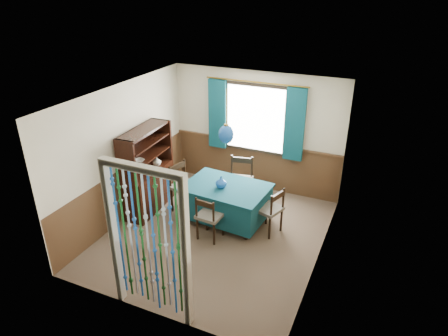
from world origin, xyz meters
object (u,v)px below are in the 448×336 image
at_px(chair_far, 240,181).
at_px(vase_table, 221,182).
at_px(chair_left, 184,187).
at_px(chair_near, 209,216).
at_px(vase_sideboard, 157,161).
at_px(chair_right, 270,210).
at_px(pendant_lamp, 226,134).
at_px(dining_table, 226,201).
at_px(sideboard, 148,181).
at_px(bowl_shelf, 139,160).

relative_size(chair_far, vase_table, 5.02).
bearing_deg(chair_left, vase_table, 98.60).
bearing_deg(chair_near, vase_table, 97.87).
height_order(vase_table, vase_sideboard, vase_sideboard).
height_order(chair_right, vase_table, vase_table).
xyz_separation_m(chair_near, vase_sideboard, (-1.46, 0.71, 0.47)).
distance_m(pendant_lamp, vase_sideboard, 1.70).
relative_size(dining_table, chair_far, 1.61).
bearing_deg(dining_table, sideboard, -169.09).
height_order(pendant_lamp, vase_sideboard, pendant_lamp).
relative_size(chair_far, pendant_lamp, 1.03).
height_order(dining_table, chair_right, chair_right).
xyz_separation_m(chair_left, vase_sideboard, (-0.62, 0.05, 0.41)).
bearing_deg(vase_table, dining_table, 44.29).
bearing_deg(dining_table, chair_right, 2.02).
distance_m(chair_near, pendant_lamp, 1.43).
distance_m(chair_right, vase_table, 0.98).
distance_m(chair_right, pendant_lamp, 1.52).
height_order(chair_near, chair_left, chair_left).
bearing_deg(chair_near, chair_far, 92.87).
bearing_deg(chair_left, chair_right, 103.01).
xyz_separation_m(chair_far, chair_right, (0.85, -0.70, -0.05)).
relative_size(chair_left, pendant_lamp, 1.02).
bearing_deg(chair_far, bowl_shelf, 25.29).
xyz_separation_m(sideboard, bowl_shelf, (0.06, -0.28, 0.57)).
height_order(chair_near, sideboard, sideboard).
distance_m(chair_far, vase_table, 0.80).
bearing_deg(chair_far, sideboard, 16.89).
distance_m(chair_far, pendant_lamp, 1.38).
height_order(chair_far, chair_left, chair_far).
height_order(chair_left, vase_sideboard, vase_sideboard).
bearing_deg(chair_right, sideboard, 111.87).
relative_size(chair_near, chair_right, 0.96).
xyz_separation_m(sideboard, vase_sideboard, (0.06, 0.26, 0.34)).
xyz_separation_m(chair_near, sideboard, (-1.52, 0.45, 0.13)).
bearing_deg(chair_left, chair_near, 67.04).
bearing_deg(pendant_lamp, vase_sideboard, 177.16).
xyz_separation_m(chair_left, chair_right, (1.73, -0.05, -0.05)).
distance_m(dining_table, bowl_shelf, 1.73).
height_order(chair_far, bowl_shelf, bowl_shelf).
bearing_deg(chair_far, vase_sideboard, 9.80).
relative_size(dining_table, bowl_shelf, 8.20).
height_order(chair_left, vase_table, chair_left).
xyz_separation_m(sideboard, pendant_lamp, (1.56, 0.19, 1.14)).
height_order(dining_table, vase_table, vase_table).
relative_size(chair_far, vase_sideboard, 5.12).
xyz_separation_m(bowl_shelf, vase_sideboard, (0.00, 0.54, -0.23)).
xyz_separation_m(chair_far, sideboard, (-1.56, -0.86, 0.06)).
height_order(chair_near, bowl_shelf, bowl_shelf).
distance_m(dining_table, chair_far, 0.68).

